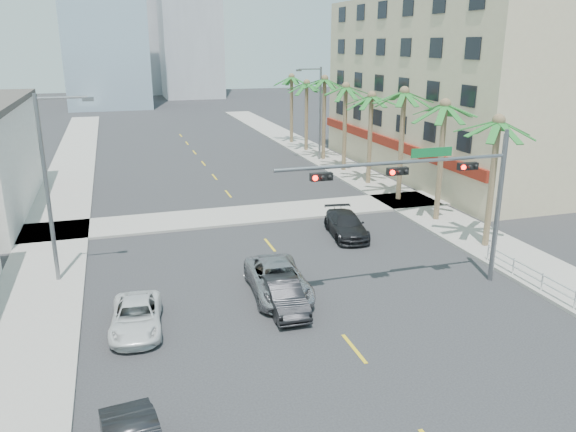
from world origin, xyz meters
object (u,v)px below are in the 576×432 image
object	(u,v)px
car_parked_far	(136,317)
car_lane_center	(278,279)
car_lane_right	(346,225)
car_lane_left	(284,295)
traffic_signal_mast	(441,185)

from	to	relation	value
car_parked_far	car_lane_center	world-z (taller)	car_lane_center
car_parked_far	car_lane_center	bearing A→B (deg)	18.82
car_parked_far	car_lane_right	xyz separation A→B (m)	(12.63, 8.26, 0.10)
car_lane_left	car_lane_center	bearing A→B (deg)	84.15
car_lane_left	car_lane_right	world-z (taller)	car_lane_right
car_parked_far	car_lane_center	size ratio (longest dim) A/B	0.80
car_parked_far	car_lane_left	distance (m)	6.20
car_lane_left	car_lane_right	size ratio (longest dim) A/B	0.85
car_lane_left	car_lane_center	xyz separation A→B (m)	(0.20, 1.56, 0.08)
traffic_signal_mast	car_lane_left	world-z (taller)	traffic_signal_mast
car_lane_left	car_lane_center	world-z (taller)	car_lane_center
car_parked_far	traffic_signal_mast	bearing A→B (deg)	5.12
traffic_signal_mast	car_lane_right	size ratio (longest dim) A/B	2.34
traffic_signal_mast	car_lane_right	distance (m)	9.40
car_lane_center	car_lane_right	world-z (taller)	car_lane_center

